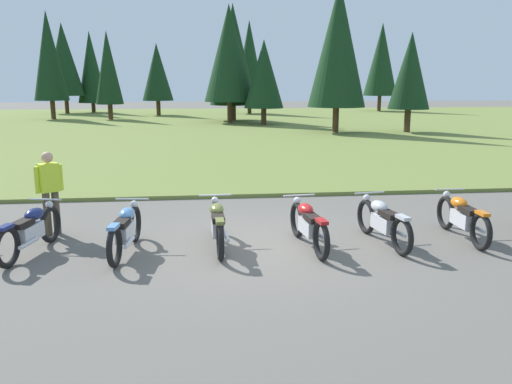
% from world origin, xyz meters
% --- Properties ---
extents(ground_plane, '(140.00, 140.00, 0.00)m').
position_xyz_m(ground_plane, '(0.00, 0.00, 0.00)').
color(ground_plane, '#605B54').
extents(grass_moorland, '(80.00, 44.00, 0.10)m').
position_xyz_m(grass_moorland, '(0.00, 26.08, 0.05)').
color(grass_moorland, olive).
rests_on(grass_moorland, ground).
extents(forest_treeline, '(39.12, 24.89, 8.57)m').
position_xyz_m(forest_treeline, '(-1.49, 31.97, 4.57)').
color(forest_treeline, '#47331E').
rests_on(forest_treeline, ground).
extents(motorcycle_navy, '(0.72, 2.07, 0.88)m').
position_xyz_m(motorcycle_navy, '(-4.07, -0.01, 0.44)').
color(motorcycle_navy, black).
rests_on(motorcycle_navy, ground).
extents(motorcycle_sky_blue, '(0.62, 2.10, 0.88)m').
position_xyz_m(motorcycle_sky_blue, '(-2.41, -0.16, 0.44)').
color(motorcycle_sky_blue, black).
rests_on(motorcycle_sky_blue, ground).
extents(motorcycle_olive, '(0.62, 2.10, 0.88)m').
position_xyz_m(motorcycle_olive, '(-0.78, 0.00, 0.44)').
color(motorcycle_olive, black).
rests_on(motorcycle_olive, ground).
extents(motorcycle_red, '(0.62, 2.10, 0.88)m').
position_xyz_m(motorcycle_red, '(0.88, -0.19, 0.44)').
color(motorcycle_red, black).
rests_on(motorcycle_red, ground).
extents(motorcycle_silver, '(0.65, 2.09, 0.88)m').
position_xyz_m(motorcycle_silver, '(2.32, -0.10, 0.44)').
color(motorcycle_silver, black).
rests_on(motorcycle_silver, ground).
extents(motorcycle_orange, '(0.62, 2.10, 0.88)m').
position_xyz_m(motorcycle_orange, '(3.95, 0.03, 0.44)').
color(motorcycle_orange, black).
rests_on(motorcycle_orange, ground).
extents(rider_checking_bike, '(0.46, 0.39, 1.67)m').
position_xyz_m(rider_checking_bike, '(-4.02, 1.17, 0.95)').
color(rider_checking_bike, '#4C4233').
rests_on(rider_checking_bike, ground).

